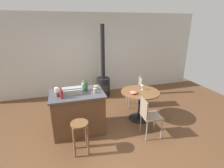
{
  "coord_description": "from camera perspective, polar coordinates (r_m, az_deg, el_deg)",
  "views": [
    {
      "loc": [
        -0.87,
        -3.19,
        2.36
      ],
      "look_at": [
        0.24,
        0.56,
        0.97
      ],
      "focal_mm": 27.48,
      "sensor_mm": 36.0,
      "label": 1
    }
  ],
  "objects": [
    {
      "name": "bottle_0",
      "position": [
        3.84,
        -8.57,
        -0.84
      ],
      "size": [
        0.06,
        0.06,
        0.27
      ],
      "color": "#194C23",
      "rests_on": "kitchen_island"
    },
    {
      "name": "cup_3",
      "position": [
        3.97,
        -17.99,
        -1.78
      ],
      "size": [
        0.12,
        0.09,
        0.09
      ],
      "color": "white",
      "rests_on": "kitchen_island"
    },
    {
      "name": "folding_chair_near",
      "position": [
        5.08,
        8.01,
        -1.82
      ],
      "size": [
        0.47,
        0.47,
        0.88
      ],
      "color": "#7F705B",
      "rests_on": "ground_plane"
    },
    {
      "name": "wooden_stool",
      "position": [
        3.36,
        -10.63,
        -15.07
      ],
      "size": [
        0.33,
        0.33,
        0.65
      ],
      "color": "brown",
      "rests_on": "ground_plane"
    },
    {
      "name": "wood_stove",
      "position": [
        5.69,
        -2.94,
        1.02
      ],
      "size": [
        0.44,
        0.45,
        2.35
      ],
      "color": "black",
      "rests_on": "ground_plane"
    },
    {
      "name": "cup_0",
      "position": [
        3.74,
        -5.73,
        -2.21
      ],
      "size": [
        0.11,
        0.07,
        0.1
      ],
      "color": "tan",
      "rests_on": "kitchen_island"
    },
    {
      "name": "back_wall",
      "position": [
        5.98,
        -8.02,
        9.64
      ],
      "size": [
        8.0,
        0.1,
        2.7
      ],
      "primitive_type": "cube",
      "color": "beige",
      "rests_on": "ground_plane"
    },
    {
      "name": "toolbox",
      "position": [
        3.75,
        -13.16,
        -2.25
      ],
      "size": [
        0.42,
        0.27,
        0.14
      ],
      "color": "gray",
      "rests_on": "kitchen_island"
    },
    {
      "name": "bottle_2",
      "position": [
        3.9,
        -9.63,
        -0.82
      ],
      "size": [
        0.07,
        0.07,
        0.22
      ],
      "color": "#B7B2AD",
      "rests_on": "kitchen_island"
    },
    {
      "name": "kitchen_island",
      "position": [
        4.0,
        -11.19,
        -9.04
      ],
      "size": [
        1.16,
        0.81,
        0.93
      ],
      "color": "brown",
      "rests_on": "ground_plane"
    },
    {
      "name": "cup_1",
      "position": [
        3.69,
        -17.5,
        -3.36
      ],
      "size": [
        0.11,
        0.07,
        0.1
      ],
      "color": "#383838",
      "rests_on": "kitchen_island"
    },
    {
      "name": "dining_table",
      "position": [
        4.38,
        9.25,
        -4.63
      ],
      "size": [
        0.95,
        0.95,
        0.77
      ],
      "color": "black",
      "rests_on": "ground_plane"
    },
    {
      "name": "serving_bowl",
      "position": [
        4.12,
        7.22,
        -2.79
      ],
      "size": [
        0.18,
        0.18,
        0.07
      ],
      "primitive_type": "ellipsoid",
      "color": "#DB6651",
      "rests_on": "dining_table"
    },
    {
      "name": "folding_chair_far",
      "position": [
        3.8,
        12.11,
        -9.89
      ],
      "size": [
        0.43,
        0.43,
        0.88
      ],
      "color": "#7F705B",
      "rests_on": "ground_plane"
    },
    {
      "name": "wine_glass",
      "position": [
        4.38,
        10.03,
        -0.62
      ],
      "size": [
        0.07,
        0.07,
        0.14
      ],
      "color": "silver",
      "rests_on": "dining_table"
    },
    {
      "name": "bottle_1",
      "position": [
        3.57,
        -16.42,
        -3.3
      ],
      "size": [
        0.07,
        0.07,
        0.23
      ],
      "color": "maroon",
      "rests_on": "kitchen_island"
    },
    {
      "name": "cup_2",
      "position": [
        3.93,
        -5.41,
        -1.16
      ],
      "size": [
        0.12,
        0.08,
        0.09
      ],
      "color": "tan",
      "rests_on": "kitchen_island"
    },
    {
      "name": "ground_plane",
      "position": [
        4.06,
        -1.04,
        -15.99
      ],
      "size": [
        8.8,
        8.8,
        0.0
      ],
      "primitive_type": "plane",
      "color": "brown"
    }
  ]
}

